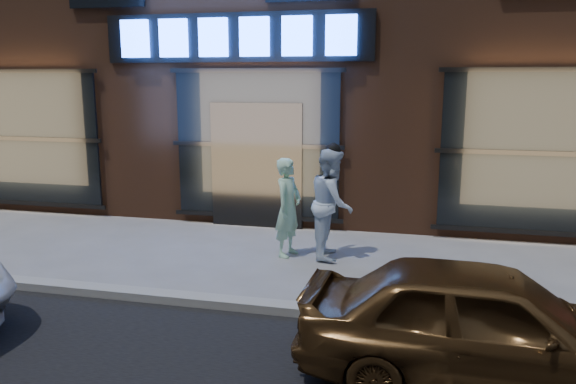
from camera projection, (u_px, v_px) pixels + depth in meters
name	position (u px, v px, depth m)	size (l,w,h in m)	color
ground	(172.00, 302.00, 7.29)	(90.00, 90.00, 0.00)	slate
curb	(172.00, 298.00, 7.28)	(60.00, 0.25, 0.12)	gray
man_bowtie	(288.00, 207.00, 9.07)	(0.59, 0.39, 1.61)	#BAF4CB
man_cap	(332.00, 203.00, 8.99)	(0.87, 0.67, 1.78)	silver
gold_sedan	(486.00, 325.00, 5.22)	(1.42, 3.52, 1.20)	brown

